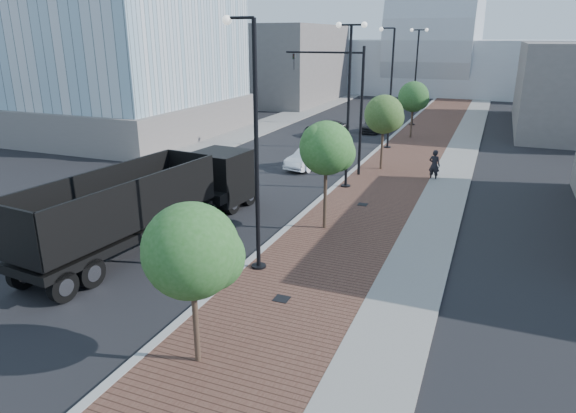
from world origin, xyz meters
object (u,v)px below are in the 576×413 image
at_px(dump_truck, 180,198).
at_px(pedestrian, 434,165).
at_px(white_sedan, 310,158).
at_px(dark_car_mid, 326,128).

xyz_separation_m(dump_truck, pedestrian, (9.93, 12.92, -0.48)).
distance_m(dump_truck, pedestrian, 16.30).
height_order(white_sedan, pedestrian, pedestrian).
relative_size(dark_car_mid, pedestrian, 2.39).
bearing_deg(dark_car_mid, pedestrian, -25.62).
bearing_deg(white_sedan, dark_car_mid, 116.74).
height_order(dump_truck, dark_car_mid, dump_truck).
height_order(dark_car_mid, pedestrian, pedestrian).
distance_m(white_sedan, dark_car_mid, 12.45).
bearing_deg(dump_truck, dark_car_mid, 98.08).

